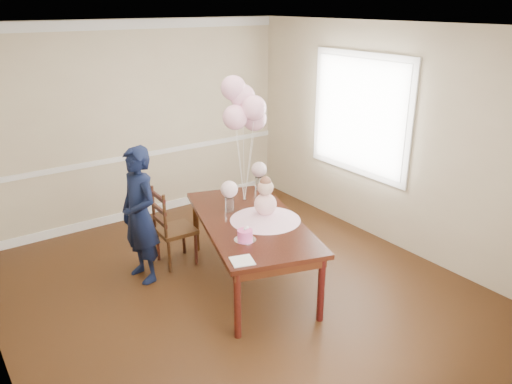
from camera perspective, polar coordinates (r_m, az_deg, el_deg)
name	(u,v)px	position (r m, az deg, el deg)	size (l,w,h in m)	color
floor	(237,291)	(5.44, -2.17, -11.29)	(4.50, 5.00, 0.00)	black
ceiling	(233,26)	(4.61, -2.65, 18.40)	(4.50, 5.00, 0.02)	white
wall_back	(135,124)	(7.02, -13.71, 7.57)	(4.50, 0.02, 2.70)	tan
wall_front	(466,283)	(3.24, 22.86, -9.51)	(4.50, 0.02, 2.70)	tan
wall_right	(390,138)	(6.32, 15.07, 6.00)	(0.02, 5.00, 2.70)	tan
chair_rail_trim	(138,156)	(7.12, -13.37, 4.04)	(4.50, 0.02, 0.07)	white
crown_molding	(126,24)	(6.84, -14.63, 18.04)	(4.50, 0.02, 0.12)	silver
baseboard_trim	(143,212)	(7.40, -12.83, -2.19)	(4.50, 0.02, 0.12)	white
window_frame	(360,115)	(6.58, 11.77, 8.65)	(0.02, 1.66, 1.56)	white
window_blinds	(359,115)	(6.56, 11.66, 8.63)	(0.01, 1.50, 1.40)	silver
dining_table_top	(251,222)	(5.30, -0.63, -3.43)	(0.99, 1.97, 0.05)	black
table_apron	(251,228)	(5.33, -0.62, -4.15)	(0.89, 1.88, 0.10)	black
table_leg_fl	(237,305)	(4.61, -2.14, -12.75)	(0.07, 0.07, 0.69)	black
table_leg_fr	(321,289)	(4.87, 7.45, -10.96)	(0.07, 0.07, 0.69)	black
table_leg_bl	(196,225)	(6.16, -6.87, -3.72)	(0.07, 0.07, 0.69)	black
table_leg_br	(260,216)	(6.36, 0.47, -2.77)	(0.07, 0.07, 0.69)	black
baby_skirt	(265,215)	(5.27, 1.07, -2.70)	(0.75, 0.75, 0.10)	#F1B1CE
baby_torso	(265,204)	(5.22, 1.08, -1.41)	(0.24, 0.24, 0.24)	#FFA1CC
baby_head	(266,187)	(5.15, 1.09, 0.52)	(0.17, 0.17, 0.17)	#D0A68F
baby_hair	(266,182)	(5.13, 1.10, 1.14)	(0.12, 0.12, 0.12)	brown
cake_platter	(245,240)	(4.85, -1.26, -5.48)	(0.22, 0.22, 0.01)	white
birthday_cake	(245,235)	(4.83, -1.27, -4.91)	(0.15, 0.15, 0.10)	#ED4AA0
cake_flower_a	(245,229)	(4.80, -1.27, -4.23)	(0.03, 0.03, 0.03)	silver
cake_flower_b	(247,228)	(4.83, -1.01, -4.08)	(0.03, 0.03, 0.03)	white
rose_vase_near	(230,204)	(5.48, -3.04, -1.42)	(0.10, 0.10, 0.16)	silver
roses_near	(229,189)	(5.42, -3.08, 0.32)	(0.19, 0.19, 0.19)	silver
rose_vase_far	(259,183)	(6.11, 0.34, 1.00)	(0.10, 0.10, 0.16)	silver
roses_far	(259,170)	(6.05, 0.34, 2.59)	(0.19, 0.19, 0.19)	beige
napkin	(242,261)	(4.48, -1.60, -7.87)	(0.20, 0.20, 0.01)	white
balloon_weight	(245,200)	(5.79, -1.32, -0.88)	(0.04, 0.04, 0.02)	#B9B9BD
balloon_a	(235,117)	(5.47, -2.41, 8.53)	(0.28, 0.28, 0.28)	#FFB4D3
balloon_b	(254,108)	(5.46, -0.26, 9.58)	(0.28, 0.28, 0.28)	#FFB4D4
balloon_c	(243,97)	(5.56, -1.53, 10.81)	(0.28, 0.28, 0.28)	#F1ABCC
balloon_d	(233,88)	(5.54, -2.60, 11.79)	(0.28, 0.28, 0.28)	#F1ABCD
balloon_e	(254,119)	(5.63, -0.18, 8.38)	(0.28, 0.28, 0.28)	#DA9BB2
balloon_ribbon_a	(240,166)	(5.64, -1.84, 2.97)	(0.00, 0.00, 0.83)	white
balloon_ribbon_b	(249,162)	(5.63, -0.81, 3.48)	(0.00, 0.00, 0.93)	white
balloon_ribbon_c	(244,156)	(5.67, -1.42, 4.13)	(0.00, 0.00, 1.03)	white
balloon_ribbon_d	(239,152)	(5.65, -1.93, 4.59)	(0.00, 0.00, 1.13)	white
balloon_ribbon_e	(249,166)	(5.71, -0.76, 2.98)	(0.00, 0.00, 0.78)	white
dining_chair_seat	(176,230)	(5.88, -9.16, -4.31)	(0.41, 0.41, 0.05)	#3C2210
chair_leg_fl	(169,256)	(5.79, -9.88, -7.24)	(0.04, 0.04, 0.40)	#321B0D
chair_leg_fr	(196,249)	(5.90, -6.88, -6.46)	(0.04, 0.04, 0.40)	#34140E
chair_leg_bl	(158,245)	(6.06, -11.15, -5.95)	(0.04, 0.04, 0.40)	#36140E
chair_leg_br	(184,238)	(6.18, -8.26, -5.23)	(0.04, 0.04, 0.40)	black
chair_back_post_l	(165,217)	(5.57, -10.36, -2.84)	(0.04, 0.04, 0.52)	#371F0F
chair_back_post_r	(153,207)	(5.86, -11.65, -1.71)	(0.04, 0.04, 0.52)	#35190E
chair_slat_low	(160,221)	(5.76, -10.95, -3.29)	(0.03, 0.37, 0.05)	#33170E
chair_slat_mid	(159,209)	(5.70, -11.05, -1.92)	(0.03, 0.37, 0.05)	#38180F
chair_slat_top	(158,197)	(5.64, -11.15, -0.52)	(0.03, 0.37, 0.05)	black
woman	(140,215)	(5.49, -13.16, -2.61)	(0.55, 0.37, 1.52)	black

